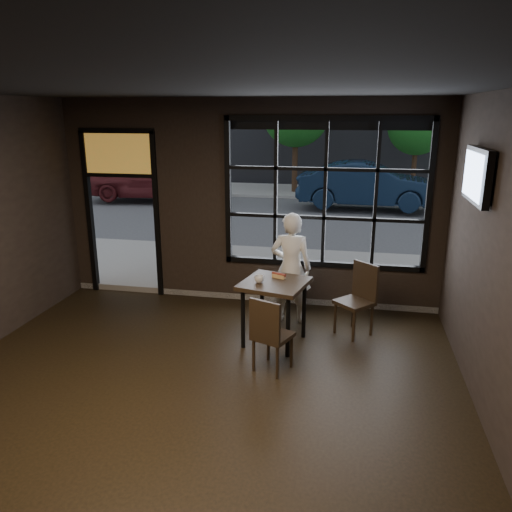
% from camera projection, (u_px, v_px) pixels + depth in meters
% --- Properties ---
extents(floor, '(6.00, 7.00, 0.02)m').
position_uv_depth(floor, '(173.00, 427.00, 4.93)').
color(floor, black).
rests_on(floor, ground).
extents(ceiling, '(6.00, 7.00, 0.02)m').
position_uv_depth(ceiling, '(155.00, 83.00, 4.03)').
color(ceiling, black).
rests_on(ceiling, ground).
extents(window_frame, '(3.06, 0.12, 2.28)m').
position_uv_depth(window_frame, '(325.00, 194.00, 7.50)').
color(window_frame, black).
rests_on(window_frame, ground).
extents(stained_transom, '(1.20, 0.06, 0.70)m').
position_uv_depth(stained_transom, '(118.00, 153.00, 7.96)').
color(stained_transom, orange).
rests_on(stained_transom, ground).
extents(street_asphalt, '(60.00, 41.00, 0.04)m').
position_uv_depth(street_asphalt, '(325.00, 168.00, 27.54)').
color(street_asphalt, '#545456').
rests_on(street_asphalt, ground).
extents(building_across, '(28.00, 12.00, 15.00)m').
position_uv_depth(building_across, '(330.00, 16.00, 24.50)').
color(building_across, '#5B5956').
rests_on(building_across, ground).
extents(cafe_table, '(0.96, 0.96, 0.87)m').
position_uv_depth(cafe_table, '(274.00, 312.00, 6.61)').
color(cafe_table, black).
rests_on(cafe_table, floor).
extents(chair_near, '(0.53, 0.53, 0.94)m').
position_uv_depth(chair_near, '(273.00, 333.00, 5.89)').
color(chair_near, black).
rests_on(chair_near, floor).
extents(chair_window, '(0.61, 0.61, 1.00)m').
position_uv_depth(chair_window, '(354.00, 300.00, 6.83)').
color(chair_window, black).
rests_on(chair_window, floor).
extents(man, '(0.61, 0.41, 1.63)m').
position_uv_depth(man, '(291.00, 268.00, 7.20)').
color(man, white).
rests_on(man, floor).
extents(hotdog, '(0.22, 0.15, 0.06)m').
position_uv_depth(hotdog, '(279.00, 276.00, 6.62)').
color(hotdog, tan).
rests_on(hotdog, cafe_table).
extents(cup, '(0.14, 0.14, 0.10)m').
position_uv_depth(cup, '(259.00, 279.00, 6.43)').
color(cup, silver).
rests_on(cup, cafe_table).
extents(tv, '(0.11, 1.01, 0.59)m').
position_uv_depth(tv, '(477.00, 175.00, 5.39)').
color(tv, black).
rests_on(tv, wall_right).
extents(navy_car, '(4.33, 1.62, 1.41)m').
position_uv_depth(navy_car, '(368.00, 185.00, 15.42)').
color(navy_car, black).
rests_on(navy_car, street_asphalt).
extents(maroon_car, '(4.40, 2.15, 1.44)m').
position_uv_depth(maroon_car, '(148.00, 178.00, 16.95)').
color(maroon_car, '#521619').
rests_on(maroon_car, street_asphalt).
extents(tree_left, '(2.43, 2.43, 4.15)m').
position_uv_depth(tree_left, '(296.00, 113.00, 17.95)').
color(tree_left, '#332114').
rests_on(tree_left, street_asphalt).
extents(tree_right, '(2.08, 2.08, 3.54)m').
position_uv_depth(tree_right, '(417.00, 126.00, 17.69)').
color(tree_right, '#332114').
rests_on(tree_right, street_asphalt).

